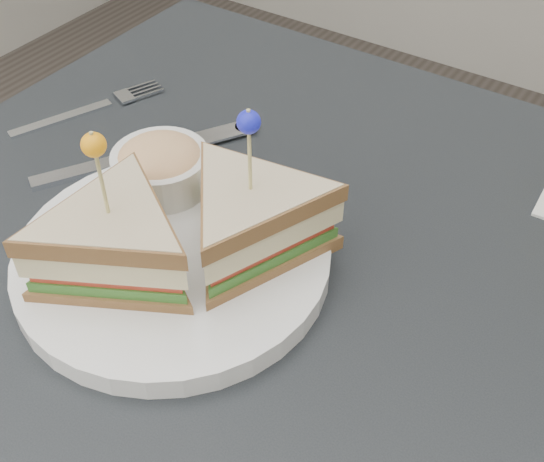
{
  "coord_description": "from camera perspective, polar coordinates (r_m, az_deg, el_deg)",
  "views": [
    {
      "loc": [
        0.23,
        -0.33,
        1.18
      ],
      "look_at": [
        0.01,
        0.01,
        0.8
      ],
      "focal_mm": 45.0,
      "sensor_mm": 36.0,
      "label": 1
    }
  ],
  "objects": [
    {
      "name": "plate_meal",
      "position": [
        0.57,
        -7.79,
        0.09
      ],
      "size": [
        0.31,
        0.29,
        0.16
      ],
      "rotation": [
        0.0,
        0.0,
        -0.04
      ],
      "color": "white",
      "rests_on": "table"
    },
    {
      "name": "table",
      "position": [
        0.64,
        -1.25,
        -8.38
      ],
      "size": [
        0.8,
        0.8,
        0.75
      ],
      "color": "black",
      "rests_on": "ground"
    },
    {
      "name": "cutlery_fork",
      "position": [
        0.81,
        -14.55,
        10.03
      ],
      "size": [
        0.09,
        0.17,
        0.01
      ],
      "rotation": [
        0.0,
        0.0,
        -0.39
      ],
      "color": "white",
      "rests_on": "table"
    },
    {
      "name": "cutlery_knife",
      "position": [
        0.72,
        -11.11,
        6.19
      ],
      "size": [
        0.15,
        0.22,
        0.01
      ],
      "rotation": [
        0.0,
        0.0,
        -0.55
      ],
      "color": "white",
      "rests_on": "table"
    }
  ]
}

